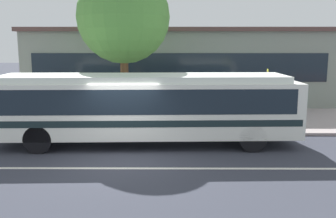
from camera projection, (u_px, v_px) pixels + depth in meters
The scene contains 8 objects.
ground_plane at pixel (122, 160), 12.61m from camera, with size 120.00×120.00×0.00m, color #343641.
sidewalk_slab at pixel (139, 116), 19.89m from camera, with size 60.00×8.00×0.12m, color #9E9291.
lane_stripe_center at pixel (118, 168), 11.83m from camera, with size 56.00×0.16×0.01m, color silver.
transit_bus at pixel (144, 104), 14.36m from camera, with size 11.62×2.89×2.68m.
pedestrian_waiting_near_sign at pixel (42, 104), 17.15m from camera, with size 0.47×0.47×1.71m.
bus_stop_sign at pixel (267, 92), 16.04m from camera, with size 0.12×0.44×2.65m.
street_tree_near_stop at pixel (123, 17), 17.37m from camera, with size 4.27×4.27×7.04m.
station_building at pixel (178, 65), 24.88m from camera, with size 18.60×7.33×4.72m.
Camera 1 is at (1.62, -12.11, 3.89)m, focal length 40.53 mm.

